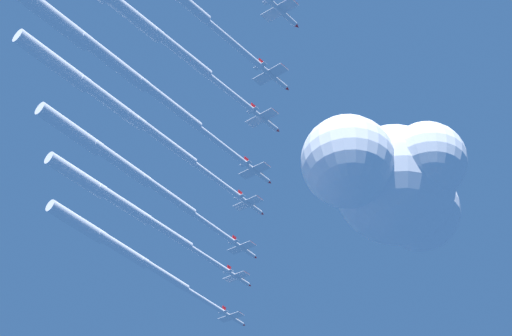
{
  "coord_description": "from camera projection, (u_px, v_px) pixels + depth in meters",
  "views": [
    {
      "loc": [
        -122.77,
        -105.85,
        12.89
      ],
      "look_at": [
        0.0,
        0.0,
        166.96
      ],
      "focal_mm": 63.97,
      "sensor_mm": 36.0,
      "label": 1
    }
  ],
  "objects": [
    {
      "name": "jet_lead",
      "position": [
        120.0,
        248.0,
        244.46
      ],
      "size": [
        73.48,
        8.38,
        3.97
      ],
      "color": "silver"
    },
    {
      "name": "jet_port_inner",
      "position": [
        121.0,
        203.0,
        235.8
      ],
      "size": [
        72.63,
        8.92,
        4.07
      ],
      "color": "silver"
    },
    {
      "name": "jet_starboard_mid",
      "position": [
        111.0,
        60.0,
        197.3
      ],
      "size": [
        78.21,
        8.38,
        3.95
      ],
      "color": "silver"
    },
    {
      "name": "jet_starboard_inner",
      "position": [
        119.0,
        162.0,
        221.8
      ],
      "size": [
        74.92,
        8.37,
        3.96
      ],
      "color": "silver"
    },
    {
      "name": "cloud_puff",
      "position": [
        394.0,
        181.0,
        263.44
      ],
      "size": [
        59.92,
        41.17,
        35.42
      ],
      "color": "white"
    },
    {
      "name": "jet_port_mid",
      "position": [
        109.0,
        101.0,
        210.26
      ],
      "size": [
        80.01,
        8.38,
        3.96
      ],
      "color": "silver"
    },
    {
      "name": "jet_port_outer",
      "position": [
        129.0,
        13.0,
        190.83
      ],
      "size": [
        69.75,
        8.88,
        3.99
      ],
      "color": "silver"
    }
  ]
}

